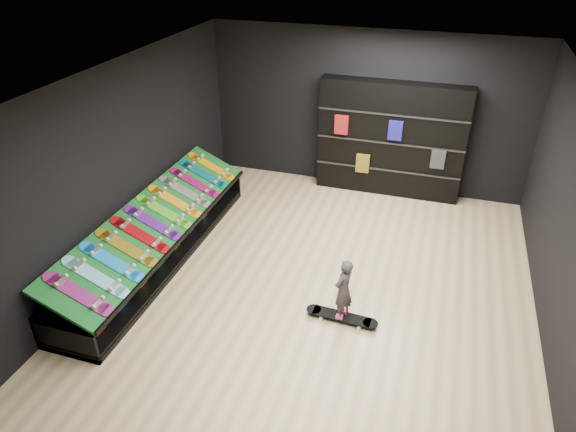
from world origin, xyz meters
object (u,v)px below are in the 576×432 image
(back_shelving, at_px, (390,140))
(floor_skateboard, at_px, (341,318))
(display_rack, at_px, (159,244))
(child, at_px, (343,300))

(back_shelving, bearing_deg, floor_skateboard, -90.24)
(display_rack, distance_m, floor_skateboard, 3.11)
(display_rack, bearing_deg, back_shelving, 47.29)
(display_rack, xyz_separation_m, child, (3.05, -0.60, 0.11))
(back_shelving, xyz_separation_m, child, (-0.02, -3.92, -0.72))
(display_rack, xyz_separation_m, floor_skateboard, (3.05, -0.60, -0.21))
(display_rack, distance_m, back_shelving, 4.59)
(display_rack, relative_size, child, 8.49)
(display_rack, height_order, back_shelving, back_shelving)
(display_rack, relative_size, floor_skateboard, 4.59)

